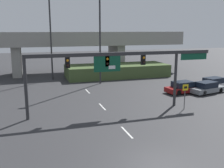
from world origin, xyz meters
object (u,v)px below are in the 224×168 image
(highway_light_pole_near, at_px, (100,21))
(parked_sedan_mid_right, at_px, (207,88))
(parked_sedan_far_right, at_px, (214,83))
(parked_sedan_near_right, at_px, (183,87))
(signal_gantry, at_px, (120,63))
(speed_limit_sign, at_px, (185,93))
(highway_light_pole_far, at_px, (50,24))

(highway_light_pole_near, relative_size, parked_sedan_mid_right, 3.40)
(parked_sedan_far_right, bearing_deg, highway_light_pole_near, 137.99)
(parked_sedan_near_right, bearing_deg, signal_gantry, -162.09)
(speed_limit_sign, distance_m, parked_sedan_mid_right, 8.15)
(parked_sedan_far_right, bearing_deg, parked_sedan_near_right, 177.83)
(parked_sedan_mid_right, bearing_deg, highway_light_pole_near, 126.03)
(highway_light_pole_near, distance_m, parked_sedan_mid_right, 16.62)
(parked_sedan_near_right, bearing_deg, parked_sedan_mid_right, -27.40)
(signal_gantry, bearing_deg, parked_sedan_far_right, 20.10)
(speed_limit_sign, xyz_separation_m, parked_sedan_far_right, (8.92, 6.96, -0.99))
(signal_gantry, bearing_deg, parked_sedan_near_right, 24.84)
(signal_gantry, xyz_separation_m, parked_sedan_far_right, (15.05, 5.51, -3.96))
(signal_gantry, relative_size, highway_light_pole_near, 1.08)
(speed_limit_sign, distance_m, parked_sedan_near_right, 7.11)
(parked_sedan_near_right, height_order, parked_sedan_mid_right, parked_sedan_near_right)
(signal_gantry, relative_size, parked_sedan_near_right, 3.80)
(speed_limit_sign, distance_m, parked_sedan_far_right, 11.36)
(speed_limit_sign, relative_size, parked_sedan_near_right, 0.54)
(highway_light_pole_near, xyz_separation_m, parked_sedan_mid_right, (10.92, -9.56, -8.10))
(parked_sedan_mid_right, height_order, parked_sedan_far_right, parked_sedan_far_right)
(highway_light_pole_near, distance_m, parked_sedan_near_right, 14.39)
(parked_sedan_near_right, xyz_separation_m, parked_sedan_far_right, (5.23, 0.96, 0.01))
(signal_gantry, bearing_deg, highway_light_pole_far, 104.47)
(speed_limit_sign, relative_size, parked_sedan_far_right, 0.51)
(signal_gantry, xyz_separation_m, highway_light_pole_near, (1.57, 13.11, 4.13))
(signal_gantry, xyz_separation_m, parked_sedan_near_right, (9.82, 4.55, -3.96))
(signal_gantry, relative_size, speed_limit_sign, 7.10)
(highway_light_pole_far, relative_size, parked_sedan_far_right, 3.20)
(speed_limit_sign, relative_size, highway_light_pole_near, 0.15)
(highway_light_pole_near, bearing_deg, parked_sedan_far_right, -29.41)
(signal_gantry, bearing_deg, highway_light_pole_near, 83.19)
(highway_light_pole_far, distance_m, parked_sedan_far_right, 24.82)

